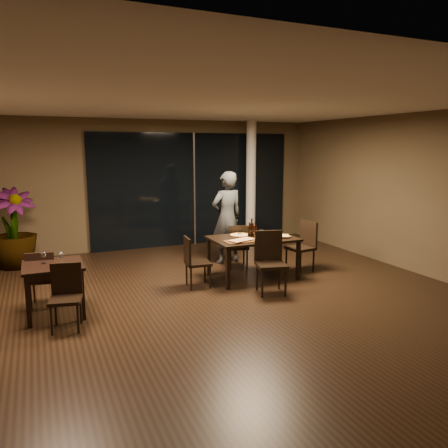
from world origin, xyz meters
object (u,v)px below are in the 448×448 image
main_table (253,242)px  bottle_b (255,230)px  side_table (53,273)px  chair_main_left (194,259)px  chair_main_right (304,243)px  chair_side_near (66,293)px  bottle_a (249,230)px  diner (227,218)px  bottle_c (252,227)px  chair_main_far (238,244)px  chair_main_near (270,258)px  potted_plant (13,228)px  chair_side_far (42,276)px

main_table → bottle_b: 0.22m
side_table → chair_main_left: (2.23, 0.41, -0.14)m
chair_main_left → chair_main_right: size_ratio=0.90×
chair_main_left → chair_side_near: size_ratio=1.02×
chair_main_left → bottle_a: bearing=-77.3°
diner → chair_main_left: bearing=39.4°
bottle_c → bottle_b: bearing=-89.3°
chair_main_far → bottle_b: bearing=106.6°
chair_side_near → diner: diner is taller
chair_main_far → chair_side_near: 3.69m
diner → chair_side_near: bearing=26.1°
chair_side_near → bottle_b: bearing=28.2°
chair_main_far → chair_main_right: size_ratio=0.91×
side_table → diner: 3.80m
bottle_a → diner: bearing=87.6°
chair_main_near → chair_side_near: 3.18m
chair_main_far → bottle_a: 0.73m
chair_side_near → bottle_a: bearing=29.8°
side_table → chair_main_far: (3.42, 1.16, -0.13)m
chair_main_far → bottle_b: (0.02, -0.68, 0.41)m
chair_main_far → bottle_b: size_ratio=3.01×
bottle_a → bottle_c: (0.08, 0.06, 0.03)m
side_table → potted_plant: potted_plant is taller
bottle_b → diner: bearing=91.8°
bottle_c → chair_side_far: bearing=-176.7°
side_table → potted_plant: bearing=101.4°
chair_main_near → bottle_b: 0.87m
potted_plant → bottle_b: bearing=-32.1°
chair_side_far → chair_main_far: bearing=-159.5°
chair_main_far → bottle_c: bearing=106.8°
potted_plant → bottle_c: size_ratio=4.74×
potted_plant → bottle_b: (4.04, -2.54, 0.11)m
chair_main_left → chair_side_far: chair_main_left is taller
side_table → chair_main_far: chair_main_far is taller
main_table → potted_plant: potted_plant is taller
potted_plant → bottle_a: potted_plant is taller
chair_side_far → bottle_c: size_ratio=2.58×
chair_main_far → chair_main_right: 1.27m
chair_side_far → chair_main_near: bearing=176.8°
bottle_c → chair_side_near: bearing=-161.2°
bottle_b → bottle_c: (-0.00, 0.13, 0.02)m
chair_main_near → chair_main_right: 1.46m
chair_side_near → bottle_b: 3.48m
chair_side_far → diner: diner is taller
chair_side_far → bottle_a: bearing=-169.1°
main_table → diner: (-0.00, 1.16, 0.27)m
potted_plant → diner: bearing=-18.7°
chair_main_left → diner: 1.77m
potted_plant → chair_main_left: bearing=-42.6°
side_table → potted_plant: (-0.61, 3.02, 0.17)m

